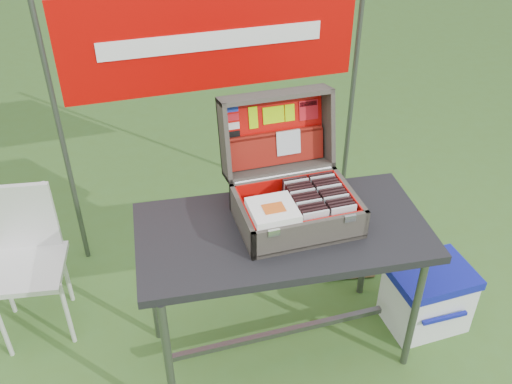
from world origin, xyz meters
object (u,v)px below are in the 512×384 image
object	(u,v)px
cooler	(427,297)
chair	(27,271)
suitcase	(294,171)
table	(280,293)
cardboard_box	(348,251)

from	to	relation	value
cooler	chair	bearing A→B (deg)	162.65
suitcase	cooler	size ratio (longest dim) A/B	1.26
table	chair	world-z (taller)	chair
chair	table	bearing A→B (deg)	-14.95
table	cooler	world-z (taller)	table
cooler	cardboard_box	xyz separation A→B (m)	(-0.25, 0.47, -0.01)
suitcase	cardboard_box	size ratio (longest dim) A/B	1.52
table	cooler	distance (m)	0.84
suitcase	chair	size ratio (longest dim) A/B	0.65
cardboard_box	table	bearing A→B (deg)	-132.51
table	cooler	bearing A→B (deg)	1.98
chair	suitcase	bearing A→B (deg)	-10.62
cooler	chair	xyz separation A→B (m)	(-1.98, 0.55, 0.22)
chair	cooler	bearing A→B (deg)	-6.98
cooler	cardboard_box	distance (m)	0.53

